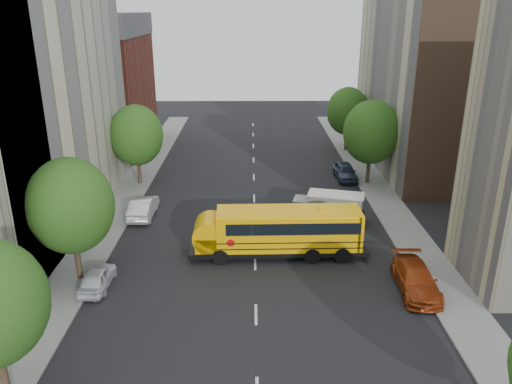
{
  "coord_description": "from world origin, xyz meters",
  "views": [
    {
      "loc": [
        -0.21,
        -31.62,
        16.01
      ],
      "look_at": [
        0.09,
        2.0,
        3.58
      ],
      "focal_mm": 35.0,
      "sensor_mm": 36.0,
      "label": 1
    }
  ],
  "objects_px": {
    "street_tree_1": "(71,206)",
    "parked_car_1": "(143,207)",
    "street_tree_2": "(136,135)",
    "parked_car_3": "(416,279)",
    "parked_car_4": "(345,171)",
    "school_bus": "(277,230)",
    "street_tree_4": "(371,132)",
    "safari_truck": "(330,206)",
    "street_tree_5": "(348,111)",
    "parked_car_0": "(97,278)"
  },
  "relations": [
    {
      "from": "street_tree_1",
      "to": "street_tree_4",
      "type": "height_order",
      "value": "street_tree_4"
    },
    {
      "from": "parked_car_4",
      "to": "parked_car_1",
      "type": "bearing_deg",
      "value": -155.01
    },
    {
      "from": "street_tree_4",
      "to": "parked_car_3",
      "type": "height_order",
      "value": "street_tree_4"
    },
    {
      "from": "school_bus",
      "to": "parked_car_1",
      "type": "relative_size",
      "value": 2.49
    },
    {
      "from": "street_tree_2",
      "to": "parked_car_4",
      "type": "bearing_deg",
      "value": 3.84
    },
    {
      "from": "parked_car_1",
      "to": "street_tree_4",
      "type": "bearing_deg",
      "value": -157.97
    },
    {
      "from": "school_bus",
      "to": "street_tree_5",
      "type": "bearing_deg",
      "value": 69.33
    },
    {
      "from": "street_tree_5",
      "to": "street_tree_2",
      "type": "bearing_deg",
      "value": -151.39
    },
    {
      "from": "street_tree_1",
      "to": "street_tree_4",
      "type": "relative_size",
      "value": 0.98
    },
    {
      "from": "parked_car_0",
      "to": "street_tree_5",
      "type": "bearing_deg",
      "value": -123.29
    },
    {
      "from": "parked_car_0",
      "to": "street_tree_4",
      "type": "bearing_deg",
      "value": -136.98
    },
    {
      "from": "safari_truck",
      "to": "parked_car_3",
      "type": "xyz_separation_m",
      "value": [
        3.61,
        -10.59,
        -0.46
      ]
    },
    {
      "from": "safari_truck",
      "to": "parked_car_0",
      "type": "xyz_separation_m",
      "value": [
        -15.59,
        -10.07,
        -0.57
      ]
    },
    {
      "from": "street_tree_4",
      "to": "parked_car_0",
      "type": "relative_size",
      "value": 2.09
    },
    {
      "from": "street_tree_5",
      "to": "safari_truck",
      "type": "relative_size",
      "value": 1.31
    },
    {
      "from": "safari_truck",
      "to": "street_tree_1",
      "type": "bearing_deg",
      "value": -137.85
    },
    {
      "from": "school_bus",
      "to": "safari_truck",
      "type": "xyz_separation_m",
      "value": [
        4.53,
        5.9,
        -0.67
      ]
    },
    {
      "from": "safari_truck",
      "to": "parked_car_1",
      "type": "relative_size",
      "value": 1.18
    },
    {
      "from": "parked_car_1",
      "to": "parked_car_4",
      "type": "height_order",
      "value": "parked_car_1"
    },
    {
      "from": "street_tree_5",
      "to": "parked_car_0",
      "type": "relative_size",
      "value": 1.94
    },
    {
      "from": "street_tree_4",
      "to": "parked_car_1",
      "type": "height_order",
      "value": "street_tree_4"
    },
    {
      "from": "street_tree_1",
      "to": "parked_car_1",
      "type": "xyz_separation_m",
      "value": [
        1.95,
        10.09,
        -4.15
      ]
    },
    {
      "from": "parked_car_0",
      "to": "street_tree_1",
      "type": "bearing_deg",
      "value": -36.07
    },
    {
      "from": "street_tree_1",
      "to": "parked_car_1",
      "type": "bearing_deg",
      "value": 79.07
    },
    {
      "from": "street_tree_5",
      "to": "parked_car_4",
      "type": "distance_m",
      "value": 11.51
    },
    {
      "from": "parked_car_3",
      "to": "parked_car_1",
      "type": "bearing_deg",
      "value": 150.46
    },
    {
      "from": "street_tree_5",
      "to": "parked_car_1",
      "type": "distance_m",
      "value": 28.52
    },
    {
      "from": "street_tree_2",
      "to": "street_tree_1",
      "type": "bearing_deg",
      "value": -90.0
    },
    {
      "from": "school_bus",
      "to": "parked_car_3",
      "type": "distance_m",
      "value": 9.46
    },
    {
      "from": "street_tree_4",
      "to": "parked_car_3",
      "type": "distance_m",
      "value": 20.07
    },
    {
      "from": "school_bus",
      "to": "parked_car_3",
      "type": "bearing_deg",
      "value": -31.06
    },
    {
      "from": "street_tree_4",
      "to": "parked_car_4",
      "type": "relative_size",
      "value": 1.74
    },
    {
      "from": "street_tree_4",
      "to": "safari_truck",
      "type": "height_order",
      "value": "street_tree_4"
    },
    {
      "from": "parked_car_0",
      "to": "parked_car_4",
      "type": "height_order",
      "value": "parked_car_4"
    },
    {
      "from": "school_bus",
      "to": "parked_car_1",
      "type": "bearing_deg",
      "value": 145.39
    },
    {
      "from": "parked_car_3",
      "to": "street_tree_5",
      "type": "bearing_deg",
      "value": 89.89
    },
    {
      "from": "parked_car_3",
      "to": "parked_car_4",
      "type": "bearing_deg",
      "value": 93.89
    },
    {
      "from": "parked_car_1",
      "to": "parked_car_3",
      "type": "relative_size",
      "value": 0.91
    },
    {
      "from": "street_tree_1",
      "to": "parked_car_4",
      "type": "relative_size",
      "value": 1.69
    },
    {
      "from": "parked_car_0",
      "to": "parked_car_4",
      "type": "distance_m",
      "value": 27.64
    },
    {
      "from": "safari_truck",
      "to": "parked_car_1",
      "type": "bearing_deg",
      "value": -169.86
    },
    {
      "from": "street_tree_1",
      "to": "safari_truck",
      "type": "distance_m",
      "value": 19.6
    },
    {
      "from": "street_tree_5",
      "to": "parked_car_0",
      "type": "xyz_separation_m",
      "value": [
        -20.6,
        -31.03,
        -4.04
      ]
    },
    {
      "from": "parked_car_4",
      "to": "street_tree_1",
      "type": "bearing_deg",
      "value": -138.12
    },
    {
      "from": "street_tree_2",
      "to": "street_tree_5",
      "type": "relative_size",
      "value": 1.03
    },
    {
      "from": "street_tree_5",
      "to": "safari_truck",
      "type": "distance_m",
      "value": 21.83
    },
    {
      "from": "parked_car_3",
      "to": "parked_car_4",
      "type": "xyz_separation_m",
      "value": [
        -0.53,
        20.9,
        0.02
      ]
    },
    {
      "from": "street_tree_1",
      "to": "safari_truck",
      "type": "bearing_deg",
      "value": 28.01
    },
    {
      "from": "street_tree_5",
      "to": "street_tree_1",
      "type": "bearing_deg",
      "value": -126.25
    },
    {
      "from": "street_tree_2",
      "to": "parked_car_4",
      "type": "height_order",
      "value": "street_tree_2"
    }
  ]
}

